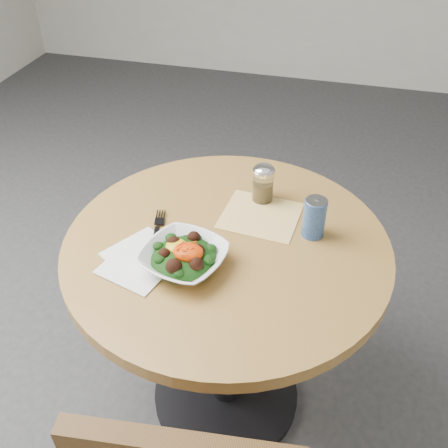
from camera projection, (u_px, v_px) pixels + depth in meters
name	position (u px, v px, depth m)	size (l,w,h in m)	color
ground	(226.00, 394.00, 1.84)	(6.00, 6.00, 0.00)	#2F2F32
table	(226.00, 290.00, 1.49)	(0.90, 0.90, 0.75)	black
cloth_napkin	(260.00, 216.00, 1.46)	(0.22, 0.20, 0.00)	orange
paper_napkins	(140.00, 259.00, 1.31)	(0.23, 0.26, 0.00)	white
salad_bowl	(184.00, 257.00, 1.27)	(0.26, 0.26, 0.08)	white
fork	(157.00, 232.00, 1.39)	(0.07, 0.22, 0.00)	black
spice_shaker	(263.00, 183.00, 1.48)	(0.07, 0.07, 0.12)	silver
beverage_can	(314.00, 217.00, 1.36)	(0.06, 0.06, 0.12)	navy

